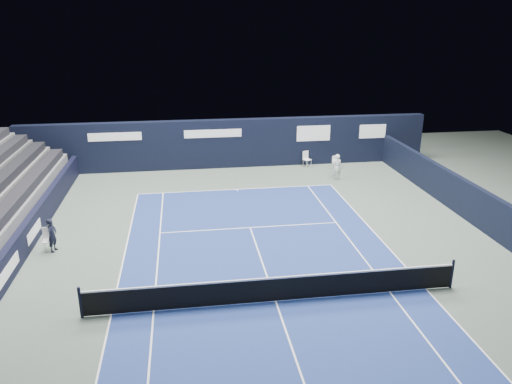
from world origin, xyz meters
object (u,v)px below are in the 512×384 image
folding_chair_back_a (306,156)px  line_judge_chair (48,238)px  tennis_player (337,167)px  tennis_net (276,288)px  folding_chair_back_b (335,161)px

folding_chair_back_a → line_judge_chair: size_ratio=1.00×
folding_chair_back_a → tennis_player: 3.19m
line_judge_chair → tennis_net: tennis_net is taller
line_judge_chair → tennis_net: bearing=-36.7°
folding_chair_back_a → line_judge_chair: bearing=-165.4°
folding_chair_back_b → tennis_player: size_ratio=0.54×
tennis_player → folding_chair_back_b: bearing=74.8°
folding_chair_back_a → tennis_net: tennis_net is taller
line_judge_chair → tennis_player: size_ratio=0.65×
folding_chair_back_a → tennis_net: size_ratio=0.08×
folding_chair_back_a → tennis_player: tennis_player is taller
folding_chair_back_a → folding_chair_back_b: (1.73, -0.81, -0.19)m
folding_chair_back_b → folding_chair_back_a: bearing=139.1°
folding_chair_back_a → line_judge_chair: (-13.59, -10.56, -0.10)m
tennis_net → folding_chair_back_a: bearing=72.6°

